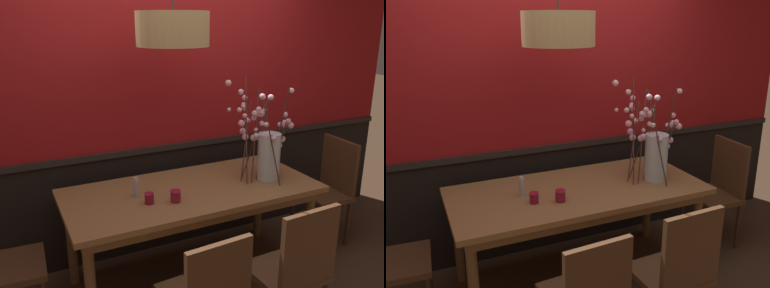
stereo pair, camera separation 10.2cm
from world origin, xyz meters
TOP-DOWN VIEW (x-y plane):
  - ground_plane at (0.00, 0.00)m, footprint 24.00×24.00m
  - back_wall at (0.00, 0.61)m, footprint 4.95×0.14m
  - dining_table at (0.00, 0.00)m, footprint 1.91×0.86m
  - chair_far_side_right at (0.32, 0.85)m, footprint 0.48×0.42m
  - chair_head_east_end at (1.42, 0.02)m, footprint 0.40×0.47m
  - chair_far_side_left at (-0.32, 0.82)m, footprint 0.44×0.43m
  - chair_near_side_right at (0.29, -0.87)m, footprint 0.46×0.42m
  - vase_with_blossoms at (0.62, -0.07)m, footprint 0.53×0.49m
  - candle_holder_nearer_center at (-0.38, -0.11)m, footprint 0.07×0.07m
  - candle_holder_nearer_edge at (-0.21, -0.17)m, footprint 0.08×0.08m
  - condiment_bottle at (-0.43, 0.03)m, footprint 0.04×0.04m
  - pendant_lamp at (-0.14, -0.00)m, footprint 0.49×0.49m

SIDE VIEW (x-z plane):
  - ground_plane at x=0.00m, z-range 0.00..0.00m
  - chair_far_side_left at x=-0.32m, z-range 0.06..0.94m
  - chair_near_side_right at x=0.29m, z-range 0.05..1.00m
  - chair_far_side_right at x=0.32m, z-range 0.07..1.00m
  - chair_head_east_end at x=1.42m, z-range 0.06..1.02m
  - dining_table at x=0.00m, z-range 0.30..1.08m
  - candle_holder_nearer_center at x=-0.38m, z-range 0.78..0.85m
  - candle_holder_nearer_edge at x=-0.21m, z-range 0.78..0.86m
  - condiment_bottle at x=-0.43m, z-range 0.77..0.92m
  - vase_with_blossoms at x=0.62m, z-range 0.60..1.40m
  - back_wall at x=0.00m, z-range -0.01..2.77m
  - pendant_lamp at x=-0.14m, z-range 1.46..2.41m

